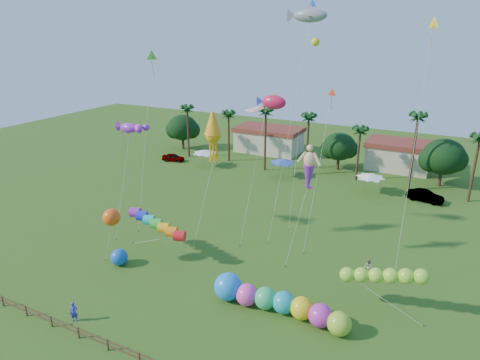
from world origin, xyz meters
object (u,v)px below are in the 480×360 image
at_px(car_a, 173,157).
at_px(spectator_a, 74,312).
at_px(spectator_b, 368,267).
at_px(blue_ball, 119,257).
at_px(caterpillar_inflatable, 275,301).
at_px(car_b, 425,196).

distance_m(car_a, spectator_a, 45.07).
bearing_deg(spectator_a, spectator_b, 10.97).
bearing_deg(blue_ball, caterpillar_inflatable, 0.05).
bearing_deg(car_a, blue_ball, -166.23).
relative_size(spectator_a, blue_ball, 1.02).
distance_m(car_b, spectator_b, 23.11).
relative_size(car_b, blue_ball, 2.79).
xyz_separation_m(spectator_a, blue_ball, (-2.85, 8.57, -0.02)).
relative_size(caterpillar_inflatable, blue_ball, 7.09).
relative_size(car_a, car_b, 0.84).
bearing_deg(blue_ball, car_b, 50.89).
xyz_separation_m(car_b, blue_ball, (-26.29, -32.34, 0.07)).
distance_m(spectator_a, blue_ball, 9.04).
distance_m(car_a, spectator_b, 45.31).
relative_size(spectator_b, caterpillar_inflatable, 0.14).
bearing_deg(car_a, caterpillar_inflatable, -147.00).
relative_size(car_a, spectator_a, 2.30).
height_order(car_b, spectator_a, spectator_a).
relative_size(car_a, spectator_b, 2.31).
relative_size(spectator_a, caterpillar_inflatable, 0.14).
distance_m(car_b, spectator_a, 47.15).
xyz_separation_m(car_b, spectator_a, (-23.44, -40.91, 0.09)).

